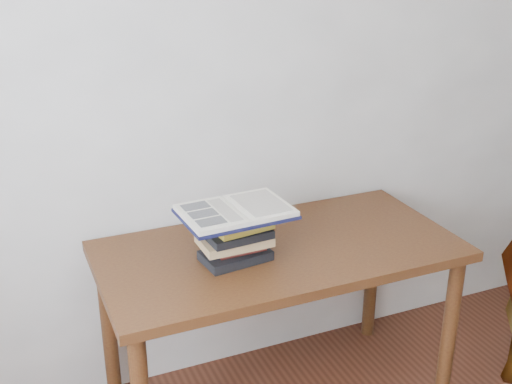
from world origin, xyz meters
name	(u,v)px	position (x,y,z in m)	size (l,w,h in m)	color
desk	(279,269)	(0.06, 1.38, 0.64)	(1.37, 0.69, 0.74)	#482B12
book_stack	(236,236)	(-0.13, 1.35, 0.83)	(0.26, 0.20, 0.18)	black
open_book	(236,211)	(-0.13, 1.34, 0.93)	(0.40, 0.29, 0.03)	black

